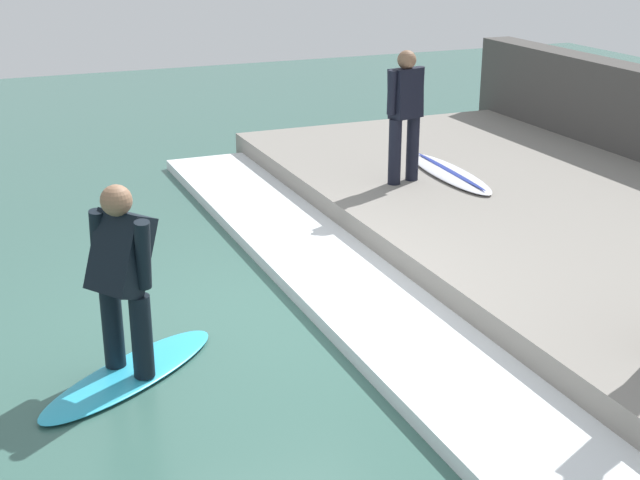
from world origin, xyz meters
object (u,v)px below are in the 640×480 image
(surfer_waiting_far, at_px, (405,109))
(surfboard_riding, at_px, (131,374))
(surfer_riding, at_px, (122,271))
(surfboard_waiting_far, at_px, (449,173))

(surfer_waiting_far, bearing_deg, surfboard_riding, -143.28)
(surfboard_riding, bearing_deg, surfer_riding, 90.00)
(surfboard_riding, bearing_deg, surfer_waiting_far, 36.72)
(surfboard_riding, height_order, surfer_riding, surfer_riding)
(surfer_riding, xyz_separation_m, surfboard_waiting_far, (4.60, 2.96, -0.51))
(surfer_riding, height_order, surfer_waiting_far, surfer_waiting_far)
(surfboard_waiting_far, bearing_deg, surfer_riding, -147.22)
(surfboard_riding, bearing_deg, surfboard_waiting_far, 32.78)
(surfer_riding, relative_size, surfer_waiting_far, 0.95)
(surfer_waiting_far, bearing_deg, surfer_riding, -143.28)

